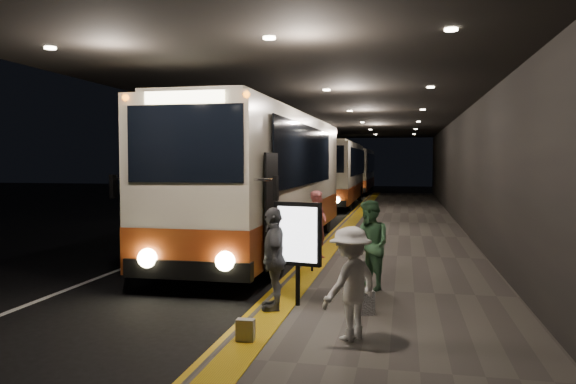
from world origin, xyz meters
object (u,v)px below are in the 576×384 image
(bag_polka, at_px, (364,303))
(stanchion_post, at_px, (312,245))
(coach_third, at_px, (357,173))
(passenger_waiting_green, at_px, (370,245))
(passenger_waiting_white, at_px, (350,283))
(passenger_waiting_grey, at_px, (274,258))
(coach_main, at_px, (266,186))
(bag_plain, at_px, (245,330))
(info_sign, at_px, (298,236))
(passenger_boarding, at_px, (318,225))
(coach_second, at_px, (336,176))

(bag_polka, distance_m, stanchion_post, 3.61)
(coach_third, xyz_separation_m, stanchion_post, (1.84, -33.89, -0.91))
(coach_third, distance_m, bag_polka, 37.36)
(passenger_waiting_green, xyz_separation_m, passenger_waiting_white, (-0.09, -3.07, -0.08))
(passenger_waiting_grey, bearing_deg, passenger_waiting_green, 126.65)
(coach_main, bearing_deg, bag_plain, -77.24)
(passenger_waiting_grey, relative_size, stanchion_post, 1.42)
(bag_polka, bearing_deg, info_sign, 163.36)
(passenger_waiting_green, height_order, passenger_waiting_white, passenger_waiting_green)
(passenger_boarding, relative_size, bag_plain, 5.57)
(info_sign, bearing_deg, passenger_waiting_white, -45.26)
(passenger_waiting_green, bearing_deg, coach_main, 176.97)
(coach_third, bearing_deg, bag_polka, -85.11)
(coach_main, distance_m, passenger_boarding, 2.98)
(info_sign, distance_m, stanchion_post, 3.03)
(bag_plain, distance_m, info_sign, 2.31)
(bag_polka, bearing_deg, passenger_boarding, 106.95)
(passenger_waiting_white, relative_size, bag_polka, 4.07)
(coach_second, relative_size, coach_third, 1.04)
(coach_third, xyz_separation_m, passenger_boarding, (1.73, -32.26, -0.65))
(passenger_waiting_white, relative_size, bag_plain, 5.06)
(coach_third, bearing_deg, passenger_waiting_green, -84.90)
(coach_third, relative_size, passenger_waiting_white, 7.03)
(passenger_boarding, distance_m, passenger_waiting_green, 3.47)
(passenger_boarding, xyz_separation_m, passenger_waiting_green, (1.48, -3.13, -0.00))
(coach_second, distance_m, passenger_waiting_green, 22.47)
(coach_main, relative_size, stanchion_post, 10.50)
(coach_main, xyz_separation_m, coach_third, (0.16, 30.13, -0.22))
(passenger_waiting_white, distance_m, passenger_waiting_grey, 1.90)
(info_sign, bearing_deg, coach_third, 104.90)
(coach_third, relative_size, stanchion_post, 9.16)
(coach_third, height_order, bag_plain, coach_third)
(coach_second, relative_size, stanchion_post, 9.55)
(passenger_boarding, distance_m, bag_polka, 5.20)
(passenger_boarding, bearing_deg, passenger_waiting_white, -152.24)
(passenger_waiting_grey, xyz_separation_m, info_sign, (0.34, 0.33, 0.34))
(coach_third, bearing_deg, passenger_waiting_grey, -87.42)
(bag_polka, height_order, stanchion_post, stanchion_post)
(bag_polka, bearing_deg, passenger_waiting_white, -94.97)
(coach_main, bearing_deg, passenger_waiting_white, -67.92)
(passenger_waiting_white, bearing_deg, passenger_boarding, -132.85)
(passenger_waiting_green, bearing_deg, coach_third, 149.51)
(coach_third, relative_size, passenger_boarding, 6.38)
(passenger_waiting_white, distance_m, info_sign, 1.97)
(info_sign, relative_size, stanchion_post, 1.47)
(passenger_waiting_white, bearing_deg, info_sign, -112.44)
(stanchion_post, bearing_deg, coach_main, 118.01)
(coach_main, height_order, passenger_waiting_white, coach_main)
(coach_third, distance_m, passenger_waiting_grey, 37.23)
(passenger_boarding, xyz_separation_m, passenger_waiting_grey, (0.00, -4.92, -0.01))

